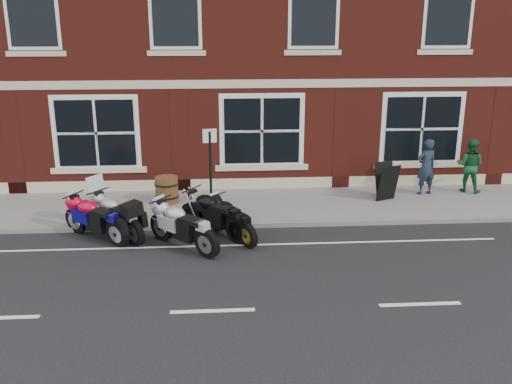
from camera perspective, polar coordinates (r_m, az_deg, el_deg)
ground at (r=13.72m, az=-4.28°, el=-5.72°), size 80.00×80.00×0.00m
sidewalk at (r=16.50m, az=-4.23°, el=-1.48°), size 30.00×3.00×0.12m
kerb at (r=15.01m, az=-4.25°, el=-3.40°), size 30.00×0.16×0.12m
moto_touring_silver at (r=14.68m, az=-13.81°, el=-2.10°), size 1.58×1.80×1.49m
moto_sport_red at (r=14.64m, az=-15.77°, el=-2.41°), size 1.82×1.54×1.01m
moto_sport_black at (r=14.18m, az=-2.43°, el=-2.59°), size 1.19×1.83×0.93m
moto_sport_silver at (r=13.65m, az=-7.31°, el=-3.23°), size 1.74×1.75×1.04m
moto_naked_black at (r=14.39m, az=-4.26°, el=-2.04°), size 1.75×1.73×1.04m
pedestrian_left at (r=17.97m, az=16.65°, el=2.43°), size 0.71×0.56×1.71m
pedestrian_right at (r=18.68m, az=20.59°, el=2.49°), size 1.01×0.96×1.65m
a_board_sign at (r=17.24m, az=12.92°, el=1.04°), size 0.77×0.66×1.09m
barrel_planter at (r=16.73m, az=-8.92°, el=0.22°), size 0.70×0.70×0.77m
parking_sign at (r=14.68m, az=-4.58°, el=2.27°), size 0.35×0.08×2.50m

